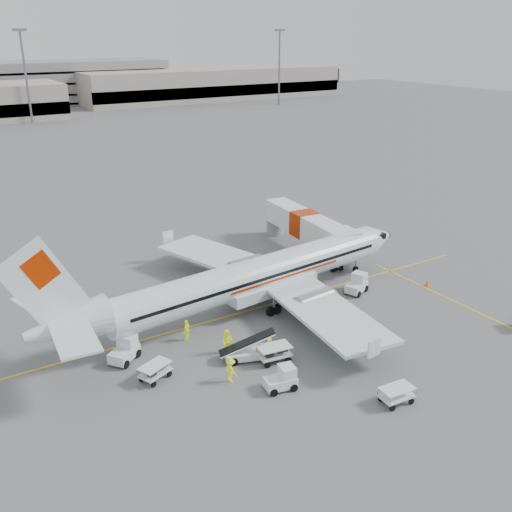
% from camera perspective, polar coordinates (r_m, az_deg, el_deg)
% --- Properties ---
extents(ground, '(360.00, 360.00, 0.00)m').
position_cam_1_polar(ground, '(48.52, 1.24, -4.92)').
color(ground, '#56595B').
extents(stripe_lead, '(44.00, 0.20, 0.01)m').
position_cam_1_polar(stripe_lead, '(48.52, 1.24, -4.91)').
color(stripe_lead, yellow).
rests_on(stripe_lead, ground).
extents(stripe_cross, '(0.20, 20.00, 0.01)m').
position_cam_1_polar(stripe_cross, '(51.91, 19.37, -4.37)').
color(stripe_cross, yellow).
rests_on(stripe_cross, ground).
extents(terminal_east, '(90.00, 26.00, 10.00)m').
position_cam_1_polar(terminal_east, '(204.85, -4.52, 16.83)').
color(terminal_east, gray).
rests_on(terminal_east, ground).
extents(parking_garage, '(62.00, 24.00, 14.00)m').
position_cam_1_polar(parking_garage, '(202.88, -18.46, 16.37)').
color(parking_garage, slate).
rests_on(parking_garage, ground).
extents(mast_center, '(3.20, 1.20, 22.00)m').
position_cam_1_polar(mast_center, '(157.41, -22.00, 16.20)').
color(mast_center, slate).
rests_on(mast_center, ground).
extents(mast_east, '(3.20, 1.20, 22.00)m').
position_cam_1_polar(mast_east, '(186.30, 2.34, 18.26)').
color(mast_east, slate).
rests_on(mast_east, ground).
extents(aircraft, '(37.75, 30.98, 9.68)m').
position_cam_1_polar(aircraft, '(46.45, 0.23, 0.38)').
color(aircraft, white).
rests_on(aircraft, ground).
extents(jet_bridge, '(4.17, 16.62, 4.32)m').
position_cam_1_polar(jet_bridge, '(59.55, 4.83, 2.39)').
color(jet_bridge, white).
rests_on(jet_bridge, ground).
extents(belt_loader, '(5.07, 3.24, 2.57)m').
position_cam_1_polar(belt_loader, '(40.43, -0.65, -8.65)').
color(belt_loader, white).
rests_on(belt_loader, ground).
extents(tug_fore, '(2.55, 2.04, 1.72)m').
position_cam_1_polar(tug_fore, '(51.16, 10.02, -2.74)').
color(tug_fore, white).
rests_on(tug_fore, ground).
extents(tug_mid, '(2.24, 1.52, 1.60)m').
position_cam_1_polar(tug_mid, '(37.57, 2.45, -12.13)').
color(tug_mid, white).
rests_on(tug_mid, ground).
extents(tug_aft, '(2.59, 2.42, 1.75)m').
position_cam_1_polar(tug_aft, '(41.43, -13.10, -9.12)').
color(tug_aft, white).
rests_on(tug_aft, ground).
extents(cart_loaded_a, '(2.46, 1.65, 1.20)m').
position_cam_1_polar(cart_loaded_a, '(40.49, 1.85, -9.74)').
color(cart_loaded_a, white).
rests_on(cart_loaded_a, ground).
extents(cart_loaded_b, '(2.47, 2.02, 1.12)m').
position_cam_1_polar(cart_loaded_b, '(39.19, -10.05, -11.33)').
color(cart_loaded_b, white).
rests_on(cart_loaded_b, ground).
extents(cart_empty_a, '(2.22, 1.41, 1.11)m').
position_cam_1_polar(cart_empty_a, '(37.49, 13.88, -13.36)').
color(cart_empty_a, white).
rests_on(cart_empty_a, ground).
extents(cone_nose, '(0.41, 0.41, 0.66)m').
position_cam_1_polar(cone_nose, '(54.15, 16.74, -2.57)').
color(cone_nose, orange).
rests_on(cone_nose, ground).
extents(cone_port, '(0.41, 0.41, 0.66)m').
position_cam_1_polar(cone_port, '(59.94, -7.50, 0.55)').
color(cone_port, orange).
rests_on(cone_port, ground).
extents(cone_stbd, '(0.33, 0.33, 0.53)m').
position_cam_1_polar(cone_stbd, '(40.07, 3.60, -10.70)').
color(cone_stbd, orange).
rests_on(cone_stbd, ground).
extents(crew_a, '(0.70, 0.64, 1.60)m').
position_cam_1_polar(crew_a, '(41.44, 1.30, -8.62)').
color(crew_a, '#DFEF1F').
rests_on(crew_a, ground).
extents(crew_b, '(1.16, 1.16, 1.90)m').
position_cam_1_polar(crew_b, '(41.22, -2.87, -8.57)').
color(crew_b, '#DFEF1F').
rests_on(crew_b, ground).
extents(crew_c, '(0.83, 1.19, 1.69)m').
position_cam_1_polar(crew_c, '(38.30, -2.55, -11.33)').
color(crew_c, '#DFEF1F').
rests_on(crew_c, ground).
extents(crew_d, '(0.98, 0.96, 1.65)m').
position_cam_1_polar(crew_d, '(43.26, -6.94, -7.35)').
color(crew_d, '#DFEF1F').
rests_on(crew_d, ground).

